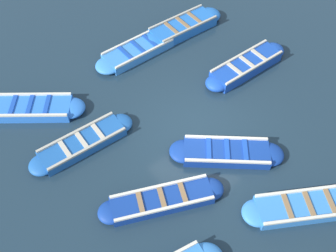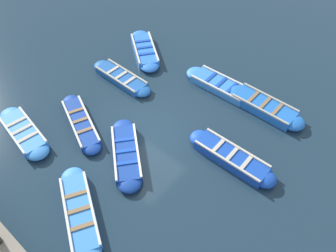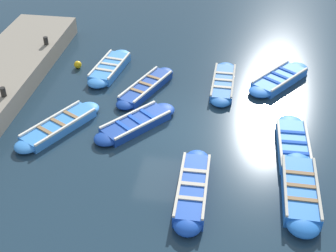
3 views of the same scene
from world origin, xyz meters
The scene contains 13 objects.
ground_plane centered at (0.00, 0.00, 0.00)m, with size 120.00×120.00×0.00m, color #1C303F.
boat_stern_in centered at (-3.90, -0.68, 0.15)m, with size 2.55×3.65×0.36m.
boat_far_corner centered at (4.31, -0.61, 0.16)m, with size 1.08×3.66×0.38m.
boat_drifting centered at (4.03, 3.88, 0.17)m, with size 2.88×3.45×0.39m.
boat_inner_gap centered at (-1.21, -0.11, 0.15)m, with size 2.89×3.26×0.37m.
boat_outer_right centered at (1.74, 3.22, 0.15)m, with size 0.92×3.53×0.36m.
boat_broadside centered at (-3.16, 3.74, 0.17)m, with size 1.38×3.48×0.41m.
boat_centre centered at (4.36, -2.82, 0.20)m, with size 1.04×3.69×0.46m.
boat_alongside centered at (-1.32, 2.42, 0.15)m, with size 2.05×3.62×0.36m.
boat_outer_left centered at (1.19, -3.24, 0.21)m, with size 0.90×3.68×0.47m.
bollard_mid_north centered at (-6.14, 0.00, 0.96)m, with size 0.20×0.20×0.35m, color black.
bollard_mid_south centered at (-6.14, 4.31, 0.96)m, with size 0.20×0.20×0.35m, color black.
buoy_orange_near centered at (-4.62, 3.82, 0.17)m, with size 0.33×0.33×0.33m, color #EAB214.
Camera 3 is at (2.01, -13.46, 9.93)m, focal length 50.00 mm.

